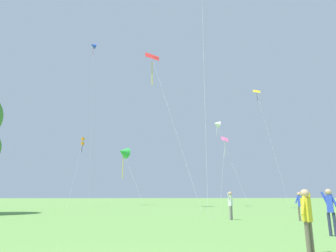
% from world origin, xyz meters
% --- Properties ---
extents(kite_pink_low, '(3.59, 6.32, 9.64)m').
position_xyz_m(kite_pink_low, '(13.38, 34.14, 8.49)').
color(kite_pink_low, pink).
rests_on(kite_pink_low, ground_plane).
extents(kite_green_small, '(4.33, 9.64, 9.30)m').
position_xyz_m(kite_green_small, '(-0.62, 42.82, 8.27)').
color(kite_green_small, green).
rests_on(kite_green_small, ground_plane).
extents(kite_red_high, '(4.52, 12.30, 20.87)m').
position_xyz_m(kite_red_high, '(3.04, 32.07, 18.75)').
color(kite_red_high, red).
rests_on(kite_red_high, ground_plane).
extents(kite_white_distant, '(1.89, 8.35, 12.98)m').
position_xyz_m(kite_white_distant, '(13.71, 38.46, 12.37)').
color(kite_white_distant, white).
rests_on(kite_white_distant, ground_plane).
extents(kite_blue_delta, '(2.18, 5.97, 26.74)m').
position_xyz_m(kite_blue_delta, '(-6.28, 41.75, 26.11)').
color(kite_blue_delta, blue).
rests_on(kite_blue_delta, ground_plane).
extents(kite_orange_box, '(0.49, 9.72, 9.99)m').
position_xyz_m(kite_orange_box, '(-6.64, 39.92, 9.27)').
color(kite_orange_box, orange).
rests_on(kite_orange_box, ground_plane).
extents(kite_yellow_diamond, '(1.80, 9.42, 19.27)m').
position_xyz_m(kite_yellow_diamond, '(21.58, 39.82, 17.58)').
color(kite_yellow_diamond, yellow).
rests_on(kite_yellow_diamond, ground_plane).
extents(person_with_spool, '(0.49, 0.37, 1.67)m').
position_xyz_m(person_with_spool, '(6.39, 13.33, 1.01)').
color(person_with_spool, gray).
rests_on(person_with_spool, ground_plane).
extents(person_in_red_shirt, '(0.48, 0.32, 1.58)m').
position_xyz_m(person_in_red_shirt, '(4.56, 2.63, 0.95)').
color(person_in_red_shirt, '#665B4C').
rests_on(person_in_red_shirt, ground_plane).
extents(person_far_back, '(0.46, 0.41, 1.67)m').
position_xyz_m(person_far_back, '(7.48, 5.73, 1.00)').
color(person_far_back, '#2D3351').
rests_on(person_far_back, ground_plane).
extents(person_child_small, '(0.50, 0.30, 1.63)m').
position_xyz_m(person_child_small, '(10.18, 12.07, 0.98)').
color(person_child_small, '#665B4C').
rests_on(person_child_small, ground_plane).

